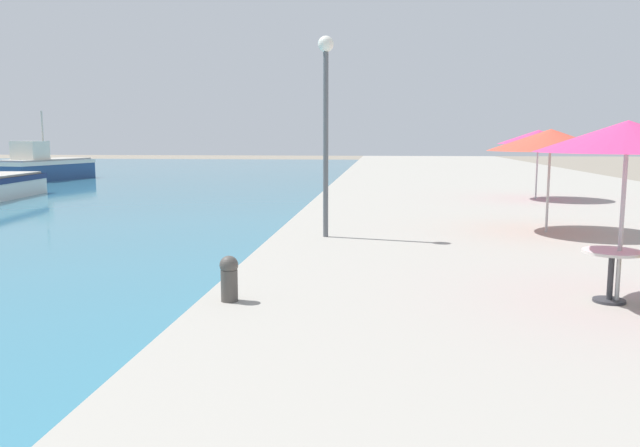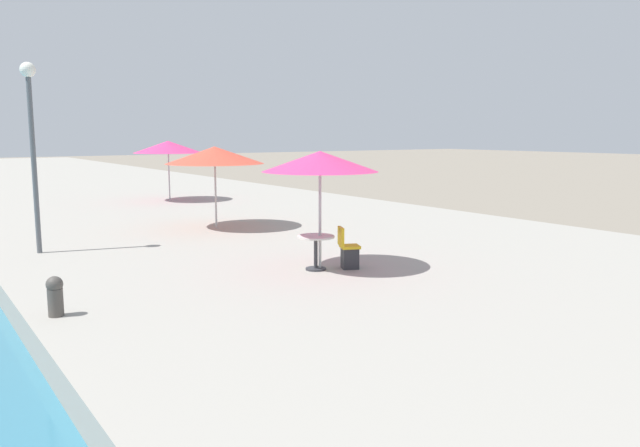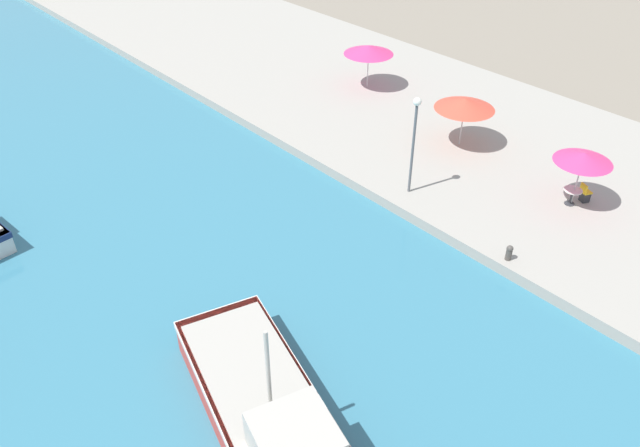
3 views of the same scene
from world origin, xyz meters
The scene contains 8 objects.
quay_promenade centered at (8.00, 37.00, 0.26)m, with size 16.00×90.00×0.53m.
fishing_boat_distant centered at (-19.53, 42.25, 0.93)m, with size 4.09×7.21×4.49m.
cafe_umbrella_pink centered at (5.89, 12.45, 2.84)m, with size 2.46×2.46×2.53m.
cafe_umbrella_white centered at (6.60, 19.21, 2.77)m, with size 3.00×3.00×2.50m.
cafe_umbrella_striped centered at (8.30, 27.60, 2.84)m, with size 2.96×2.96×2.58m.
cafe_table centered at (5.80, 12.48, 1.06)m, with size 0.80×0.80×0.74m.
mooring_bollard centered at (0.45, 11.99, 0.88)m, with size 0.26×0.26×0.65m.
lamppost centered at (1.27, 17.88, 3.62)m, with size 0.36×0.36×4.56m.
Camera 1 is at (2.61, 3.55, 2.83)m, focal length 35.00 mm.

